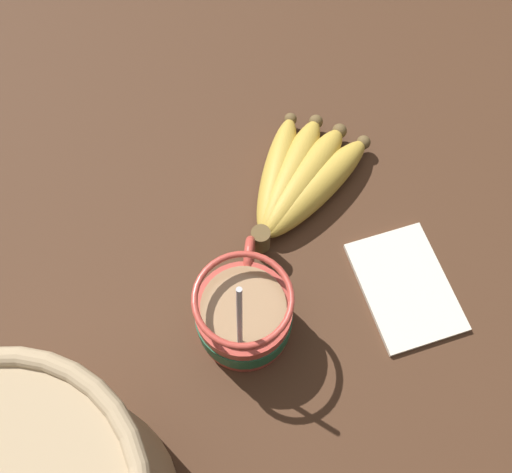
# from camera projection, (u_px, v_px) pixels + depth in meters

# --- Properties ---
(table) EXTENTS (1.00, 1.00, 0.03)m
(table) POSITION_uv_depth(u_px,v_px,m) (222.00, 270.00, 0.62)
(table) COLOR #422819
(table) RESTS_ON ground
(coffee_mug) EXTENTS (0.13, 0.09, 0.15)m
(coffee_mug) POSITION_uv_depth(u_px,v_px,m) (244.00, 315.00, 0.54)
(coffee_mug) COLOR #B23D33
(coffee_mug) RESTS_ON table
(banana_bunch) EXTENTS (0.18, 0.14, 0.04)m
(banana_bunch) POSITION_uv_depth(u_px,v_px,m) (299.00, 179.00, 0.63)
(banana_bunch) COLOR brown
(banana_bunch) RESTS_ON table
(napkin) EXTENTS (0.15, 0.13, 0.01)m
(napkin) POSITION_uv_depth(u_px,v_px,m) (405.00, 286.00, 0.59)
(napkin) COLOR beige
(napkin) RESTS_ON table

